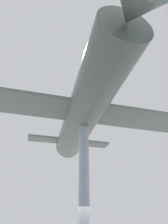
# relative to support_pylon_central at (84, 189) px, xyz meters

# --- Properties ---
(support_pylon_central) EXTENTS (0.51, 0.51, 6.47)m
(support_pylon_central) POSITION_rel_support_pylon_central_xyz_m (0.00, 0.00, 0.00)
(support_pylon_central) COLOR #B7B7BC
(support_pylon_central) RESTS_ON ground_plane
(suspended_airplane) EXTENTS (20.70, 13.10, 3.08)m
(suspended_airplane) POSITION_rel_support_pylon_central_xyz_m (-0.06, 0.22, 4.27)
(suspended_airplane) COLOR slate
(suspended_airplane) RESTS_ON support_pylon_central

